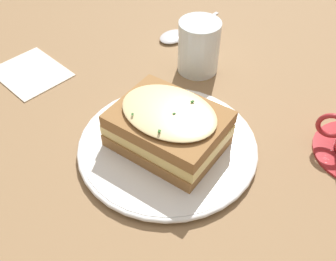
{
  "coord_description": "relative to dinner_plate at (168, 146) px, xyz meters",
  "views": [
    {
      "loc": [
        -0.33,
        0.23,
        0.43
      ],
      "look_at": [
        -0.0,
        0.02,
        0.04
      ],
      "focal_mm": 42.0,
      "sensor_mm": 36.0,
      "label": 1
    }
  ],
  "objects": [
    {
      "name": "ground_plane",
      "position": [
        0.0,
        -0.02,
        -0.01
      ],
      "size": [
        2.4,
        2.4,
        0.0
      ],
      "primitive_type": "plane",
      "color": "olive"
    },
    {
      "name": "dinner_plate",
      "position": [
        0.0,
        0.0,
        0.0
      ],
      "size": [
        0.27,
        0.27,
        0.01
      ],
      "color": "white",
      "rests_on": "ground_plane"
    },
    {
      "name": "sandwich",
      "position": [
        0.0,
        -0.0,
        0.04
      ],
      "size": [
        0.19,
        0.17,
        0.07
      ],
      "rotation": [
        0.0,
        0.0,
        0.39
      ],
      "color": "olive",
      "rests_on": "dinner_plate"
    },
    {
      "name": "spoon",
      "position": [
        0.25,
        -0.18,
        -0.0
      ],
      "size": [
        0.07,
        0.18,
        0.01
      ],
      "rotation": [
        0.0,
        0.0,
        0.25
      ],
      "color": "silver",
      "rests_on": "ground_plane"
    },
    {
      "name": "napkin",
      "position": [
        0.29,
        0.11,
        -0.0
      ],
      "size": [
        0.15,
        0.13,
        0.0
      ],
      "primitive_type": "cube",
      "rotation": [
        0.0,
        0.0,
        0.24
      ],
      "color": "silver",
      "rests_on": "ground_plane"
    },
    {
      "name": "water_glass",
      "position": [
        0.14,
        -0.15,
        0.04
      ],
      "size": [
        0.07,
        0.07,
        0.1
      ],
      "primitive_type": "cylinder",
      "color": "silver",
      "rests_on": "ground_plane"
    }
  ]
}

